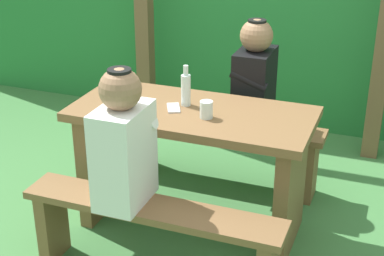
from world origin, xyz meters
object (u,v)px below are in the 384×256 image
Objects in this scene: picnic_table at (192,149)px; bottle_left at (186,89)px; bench_near at (152,228)px; person_black_coat at (254,79)px; cell_phone at (174,108)px; person_white_shirt at (123,143)px; drinking_glass at (206,110)px; bench_far at (222,139)px.

bottle_left is (-0.06, 0.05, 0.35)m from picnic_table.
bottle_left reaches higher than bench_near.
person_black_coat is 0.60m from bottle_left.
bottle_left is 0.13m from cell_phone.
person_white_shirt is at bearing -104.05° from picnic_table.
person_black_coat is at bearing 72.92° from person_white_shirt.
person_white_shirt is 0.65m from bottle_left.
picnic_table is 1.95× the size of person_white_shirt.
person_white_shirt is at bearing -120.36° from cell_phone.
cell_phone is at bearing -117.80° from person_black_coat.
cell_phone is at bearing 85.98° from person_white_shirt.
bench_near is 1.27m from person_black_coat.
bottle_left is at bearing 137.04° from picnic_table.
person_white_shirt reaches higher than drinking_glass.
bench_near is 1.17m from bench_far.
bottle_left is at bearing 142.35° from drinking_glass.
picnic_table is 14.29× the size of drinking_glass.
person_white_shirt reaches higher than bottle_left.
drinking_glass is 0.70× the size of cell_phone.
cell_phone is at bearing 165.33° from drinking_glass.
picnic_table is 0.66m from person_white_shirt.
person_white_shirt reaches higher than bench_far.
drinking_glass is at bearing 77.13° from bench_near.
cell_phone reaches higher than bench_near.
bench_far is 5.75× the size of bottle_left.
bench_far is 0.76m from cell_phone.
person_black_coat is at bearing 62.77° from bottle_left.
drinking_glass is (0.12, 0.50, 0.49)m from bench_near.
person_black_coat is 2.95× the size of bottle_left.
person_white_shirt is 1.00× the size of person_black_coat.
cell_phone is at bearing -99.93° from bench_far.
drinking_glass is (0.12, -0.08, 0.30)m from picnic_table.
bench_near is 0.71m from drinking_glass.
person_black_coat is 0.68m from cell_phone.
cell_phone is at bearing -168.49° from picnic_table.
person_black_coat reaches higher than drinking_glass.
bottle_left is (-0.27, -0.53, 0.08)m from person_black_coat.
bench_far is (0.00, 1.17, 0.00)m from bench_near.
drinking_glass is (0.12, -0.66, 0.49)m from bench_far.
picnic_table reaches higher than bench_near.
drinking_glass is at bearing -80.14° from bench_far.
bench_near is 10.00× the size of cell_phone.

